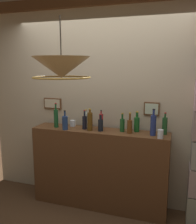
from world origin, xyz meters
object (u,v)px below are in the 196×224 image
at_px(liquor_bottle_rum, 165,126).
at_px(liquor_bottle_mezcal, 137,124).
at_px(liquor_bottle_vodka, 90,121).
at_px(pendant_lamp, 61,68).
at_px(liquor_bottle_whiskey, 85,122).
at_px(liquor_bottle_scotch, 122,125).
at_px(glass_tumbler_highball, 73,123).
at_px(glass_tumbler_rocks, 160,134).
at_px(liquor_bottle_sherry, 56,118).
at_px(liquor_bottle_bourbon, 86,120).
at_px(liquor_bottle_gin, 65,123).
at_px(liquor_bottle_rye, 153,125).
at_px(liquor_bottle_tequila, 101,121).
at_px(liquor_bottle_vermouth, 101,125).
at_px(liquor_bottle_amaro, 130,126).

xyz_separation_m(liquor_bottle_rum, liquor_bottle_mezcal, (-0.34, 0.02, -0.01)).
distance_m(liquor_bottle_vodka, pendant_lamp, 1.03).
xyz_separation_m(liquor_bottle_whiskey, liquor_bottle_vodka, (0.09, -0.05, 0.03)).
bearing_deg(pendant_lamp, liquor_bottle_mezcal, 57.43).
distance_m(liquor_bottle_rum, liquor_bottle_whiskey, 1.02).
distance_m(liquor_bottle_scotch, glass_tumbler_highball, 0.72).
height_order(liquor_bottle_mezcal, glass_tumbler_rocks, liquor_bottle_mezcal).
relative_size(liquor_bottle_sherry, liquor_bottle_scotch, 1.38).
bearing_deg(liquor_bottle_bourbon, liquor_bottle_gin, -134.82).
bearing_deg(liquor_bottle_rum, liquor_bottle_mezcal, 176.41).
distance_m(liquor_bottle_rye, liquor_bottle_sherry, 1.30).
height_order(liquor_bottle_sherry, liquor_bottle_tequila, liquor_bottle_sherry).
height_order(liquor_bottle_scotch, pendant_lamp, pendant_lamp).
height_order(liquor_bottle_tequila, liquor_bottle_vodka, liquor_bottle_vodka).
xyz_separation_m(liquor_bottle_rye, liquor_bottle_whiskey, (-0.89, 0.02, -0.04)).
height_order(liquor_bottle_sherry, glass_tumbler_highball, liquor_bottle_sherry).
relative_size(liquor_bottle_scotch, liquor_bottle_mezcal, 0.92).
bearing_deg(liquor_bottle_rum, liquor_bottle_vodka, -173.00).
xyz_separation_m(liquor_bottle_rum, liquor_bottle_vodka, (-0.93, -0.11, 0.01)).
bearing_deg(liquor_bottle_mezcal, liquor_bottle_bourbon, 178.55).
bearing_deg(liquor_bottle_whiskey, liquor_bottle_vermouth, -8.48).
bearing_deg(liquor_bottle_bourbon, liquor_bottle_vermouth, -29.28).
bearing_deg(liquor_bottle_amaro, glass_tumbler_rocks, -14.72).
xyz_separation_m(liquor_bottle_rye, liquor_bottle_gin, (-1.12, -0.09, -0.04)).
height_order(liquor_bottle_vermouth, liquor_bottle_amaro, liquor_bottle_amaro).
bearing_deg(liquor_bottle_gin, liquor_bottle_scotch, 10.87).
relative_size(liquor_bottle_rum, liquor_bottle_mezcal, 1.04).
height_order(liquor_bottle_scotch, glass_tumbler_rocks, liquor_bottle_scotch).
relative_size(liquor_bottle_rye, liquor_bottle_sherry, 0.98).
distance_m(liquor_bottle_whiskey, glass_tumbler_highball, 0.24).
bearing_deg(liquor_bottle_vermouth, liquor_bottle_rum, 7.32).
relative_size(liquor_bottle_rye, liquor_bottle_scotch, 1.35).
bearing_deg(liquor_bottle_gin, glass_tumbler_highball, 84.94).
height_order(liquor_bottle_rum, pendant_lamp, pendant_lamp).
distance_m(liquor_bottle_tequila, pendant_lamp, 1.13).
bearing_deg(glass_tumbler_rocks, liquor_bottle_vermouth, 173.41).
height_order(liquor_bottle_tequila, liquor_bottle_mezcal, liquor_bottle_mezcal).
xyz_separation_m(glass_tumbler_highball, pendant_lamp, (0.31, -0.91, 0.77)).
height_order(liquor_bottle_rye, liquor_bottle_vodka, liquor_bottle_rye).
xyz_separation_m(liquor_bottle_scotch, liquor_bottle_vodka, (-0.41, -0.08, 0.03)).
relative_size(liquor_bottle_vodka, glass_tumbler_highball, 3.46).
bearing_deg(liquor_bottle_rye, liquor_bottle_tequila, 173.08).
xyz_separation_m(liquor_bottle_gin, liquor_bottle_mezcal, (0.91, 0.20, 0.01)).
distance_m(liquor_bottle_rye, liquor_bottle_vermouth, 0.66).
relative_size(liquor_bottle_sherry, pendant_lamp, 0.58).
relative_size(liquor_bottle_gin, pendant_lamp, 0.45).
bearing_deg(liquor_bottle_vodka, liquor_bottle_gin, -169.07).
bearing_deg(liquor_bottle_scotch, liquor_bottle_amaro, -26.37).
height_order(liquor_bottle_sherry, liquor_bottle_amaro, liquor_bottle_sherry).
bearing_deg(liquor_bottle_rum, liquor_bottle_bourbon, 177.84).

